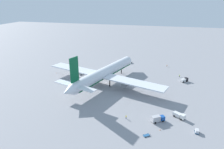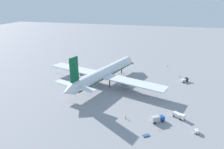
{
  "view_description": "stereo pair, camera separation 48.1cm",
  "coord_description": "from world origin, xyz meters",
  "px_view_note": "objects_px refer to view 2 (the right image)",
  "views": [
    {
      "loc": [
        -115.32,
        -35.37,
        51.22
      ],
      "look_at": [
        2.9,
        -3.72,
        5.04
      ],
      "focal_mm": 32.47,
      "sensor_mm": 36.0,
      "label": 1
    },
    {
      "loc": [
        -115.2,
        -35.84,
        51.22
      ],
      "look_at": [
        2.9,
        -3.72,
        5.04
      ],
      "focal_mm": 32.47,
      "sensor_mm": 36.0,
      "label": 2
    }
  ],
  "objects_px": {
    "service_truck_1": "(179,115)",
    "traffic_cone_1": "(57,73)",
    "service_truck_0": "(184,80)",
    "service_van": "(130,62)",
    "service_truck_2": "(157,119)",
    "airliner": "(104,73)",
    "traffic_cone_0": "(160,130)",
    "ground_worker_0": "(126,117)",
    "ground_worker_2": "(180,76)",
    "baggage_cart_1": "(197,131)",
    "ground_worker_1": "(167,66)",
    "baggage_cart_0": "(146,135)"
  },
  "relations": [
    {
      "from": "service_truck_2",
      "to": "baggage_cart_1",
      "type": "xyz_separation_m",
      "value": [
        -3.87,
        -15.92,
        -0.78
      ]
    },
    {
      "from": "service_truck_2",
      "to": "service_van",
      "type": "xyz_separation_m",
      "value": [
        82.75,
        27.81,
        -0.56
      ]
    },
    {
      "from": "service_truck_1",
      "to": "traffic_cone_0",
      "type": "bearing_deg",
      "value": 145.84
    },
    {
      "from": "airliner",
      "to": "service_van",
      "type": "xyz_separation_m",
      "value": [
        47.79,
        -7.45,
        -6.02
      ]
    },
    {
      "from": "baggage_cart_1",
      "to": "service_van",
      "type": "bearing_deg",
      "value": 26.79
    },
    {
      "from": "service_truck_0",
      "to": "ground_worker_1",
      "type": "relative_size",
      "value": 3.2
    },
    {
      "from": "service_truck_2",
      "to": "airliner",
      "type": "bearing_deg",
      "value": 45.25
    },
    {
      "from": "airliner",
      "to": "baggage_cart_1",
      "type": "bearing_deg",
      "value": -127.18
    },
    {
      "from": "baggage_cart_1",
      "to": "traffic_cone_0",
      "type": "distance_m",
      "value": 14.67
    },
    {
      "from": "baggage_cart_1",
      "to": "ground_worker_1",
      "type": "height_order",
      "value": "ground_worker_1"
    },
    {
      "from": "service_truck_2",
      "to": "baggage_cart_0",
      "type": "xyz_separation_m",
      "value": [
        -11.17,
        3.65,
        -1.33
      ]
    },
    {
      "from": "service_truck_1",
      "to": "ground_worker_2",
      "type": "xyz_separation_m",
      "value": [
        53.61,
        -2.41,
        -0.42
      ]
    },
    {
      "from": "service_truck_0",
      "to": "baggage_cart_1",
      "type": "relative_size",
      "value": 1.58
    },
    {
      "from": "service_truck_0",
      "to": "service_truck_2",
      "type": "height_order",
      "value": "service_truck_2"
    },
    {
      "from": "ground_worker_2",
      "to": "traffic_cone_0",
      "type": "height_order",
      "value": "ground_worker_2"
    },
    {
      "from": "airliner",
      "to": "service_truck_2",
      "type": "relative_size",
      "value": 13.06
    },
    {
      "from": "traffic_cone_0",
      "to": "traffic_cone_1",
      "type": "relative_size",
      "value": 1.0
    },
    {
      "from": "service_truck_0",
      "to": "service_truck_1",
      "type": "relative_size",
      "value": 0.89
    },
    {
      "from": "service_truck_1",
      "to": "traffic_cone_1",
      "type": "relative_size",
      "value": 10.52
    },
    {
      "from": "service_truck_1",
      "to": "baggage_cart_1",
      "type": "distance_m",
      "value": 11.62
    },
    {
      "from": "airliner",
      "to": "baggage_cart_0",
      "type": "xyz_separation_m",
      "value": [
        -46.12,
        -31.62,
        -6.79
      ]
    },
    {
      "from": "service_truck_1",
      "to": "traffic_cone_0",
      "type": "xyz_separation_m",
      "value": [
        -11.75,
        7.97,
        -1.04
      ]
    },
    {
      "from": "service_truck_2",
      "to": "ground_worker_2",
      "type": "height_order",
      "value": "service_truck_2"
    },
    {
      "from": "traffic_cone_1",
      "to": "ground_worker_1",
      "type": "bearing_deg",
      "value": -65.06
    },
    {
      "from": "service_van",
      "to": "service_truck_2",
      "type": "bearing_deg",
      "value": -161.42
    },
    {
      "from": "service_truck_0",
      "to": "service_truck_1",
      "type": "xyz_separation_m",
      "value": [
        -45.69,
        5.03,
        0.03
      ]
    },
    {
      "from": "service_truck_1",
      "to": "service_truck_0",
      "type": "bearing_deg",
      "value": -6.28
    },
    {
      "from": "ground_worker_0",
      "to": "traffic_cone_0",
      "type": "xyz_separation_m",
      "value": [
        -4.79,
        -15.32,
        -0.63
      ]
    },
    {
      "from": "service_truck_1",
      "to": "baggage_cart_0",
      "type": "xyz_separation_m",
      "value": [
        -16.9,
        13.04,
        -1.05
      ]
    },
    {
      "from": "service_truck_2",
      "to": "ground_worker_2",
      "type": "xyz_separation_m",
      "value": [
        59.34,
        -11.8,
        -0.7
      ]
    },
    {
      "from": "service_truck_1",
      "to": "service_van",
      "type": "distance_m",
      "value": 85.53
    },
    {
      "from": "airliner",
      "to": "service_truck_2",
      "type": "bearing_deg",
      "value": -134.75
    },
    {
      "from": "service_truck_0",
      "to": "ground_worker_0",
      "type": "relative_size",
      "value": 2.91
    },
    {
      "from": "airliner",
      "to": "traffic_cone_0",
      "type": "height_order",
      "value": "airliner"
    },
    {
      "from": "service_truck_2",
      "to": "traffic_cone_0",
      "type": "distance_m",
      "value": 6.32
    },
    {
      "from": "ground_worker_1",
      "to": "traffic_cone_0",
      "type": "xyz_separation_m",
      "value": [
        -86.68,
        1.61,
        -0.54
      ]
    },
    {
      "from": "service_van",
      "to": "baggage_cart_1",
      "type": "xyz_separation_m",
      "value": [
        -86.62,
        -43.74,
        -0.22
      ]
    },
    {
      "from": "service_truck_0",
      "to": "traffic_cone_1",
      "type": "height_order",
      "value": "service_truck_0"
    },
    {
      "from": "service_van",
      "to": "ground_worker_1",
      "type": "height_order",
      "value": "service_van"
    },
    {
      "from": "service_truck_0",
      "to": "baggage_cart_1",
      "type": "xyz_separation_m",
      "value": [
        -55.29,
        -1.5,
        -0.47
      ]
    },
    {
      "from": "ground_worker_2",
      "to": "traffic_cone_1",
      "type": "bearing_deg",
      "value": 99.72
    },
    {
      "from": "baggage_cart_0",
      "to": "ground_worker_2",
      "type": "distance_m",
      "value": 72.19
    },
    {
      "from": "service_truck_1",
      "to": "traffic_cone_1",
      "type": "xyz_separation_m",
      "value": [
        38.79,
        84.1,
        -1.04
      ]
    },
    {
      "from": "traffic_cone_1",
      "to": "ground_worker_0",
      "type": "bearing_deg",
      "value": -126.95
    },
    {
      "from": "baggage_cart_1",
      "to": "ground_worker_2",
      "type": "distance_m",
      "value": 63.35
    },
    {
      "from": "service_truck_2",
      "to": "ground_worker_1",
      "type": "xyz_separation_m",
      "value": [
        80.67,
        -3.03,
        -0.78
      ]
    },
    {
      "from": "ground_worker_1",
      "to": "ground_worker_2",
      "type": "height_order",
      "value": "ground_worker_2"
    },
    {
      "from": "service_truck_2",
      "to": "service_truck_0",
      "type": "bearing_deg",
      "value": -15.67
    },
    {
      "from": "service_truck_2",
      "to": "ground_worker_0",
      "type": "relative_size",
      "value": 3.49
    },
    {
      "from": "service_truck_0",
      "to": "service_van",
      "type": "relative_size",
      "value": 1.13
    }
  ]
}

